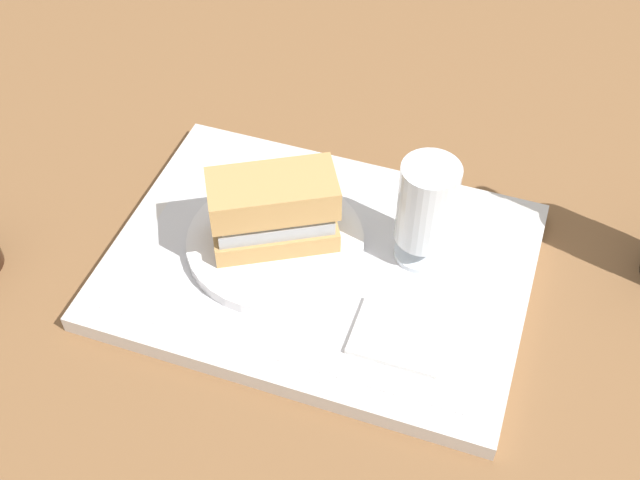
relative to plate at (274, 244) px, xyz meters
The scene contains 7 objects.
ground_plane 0.06m from the plate, ahead, with size 3.00×3.00×0.00m, color brown.
tray 0.05m from the plate, ahead, with size 0.44×0.32×0.02m, color silver.
placemat 0.05m from the plate, ahead, with size 0.38×0.27×0.00m, color silver.
plate is the anchor object (origin of this frame).
sandwich 0.05m from the plate, 29.08° to the left, with size 0.14×0.12×0.08m.
beer_glass 0.17m from the plate, 16.26° to the left, with size 0.06×0.06×0.12m.
napkin_folded 0.17m from the plate, 23.61° to the right, with size 0.09×0.07×0.01m, color white.
Camera 1 is at (0.18, -0.53, 0.67)m, focal length 45.32 mm.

